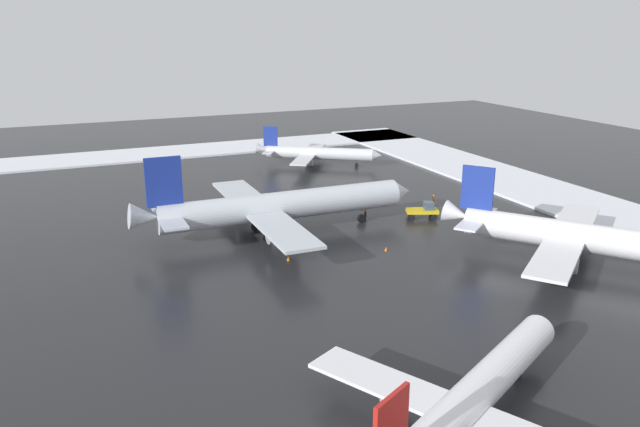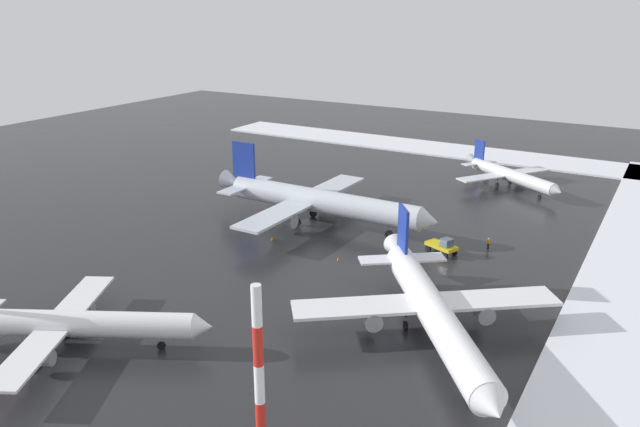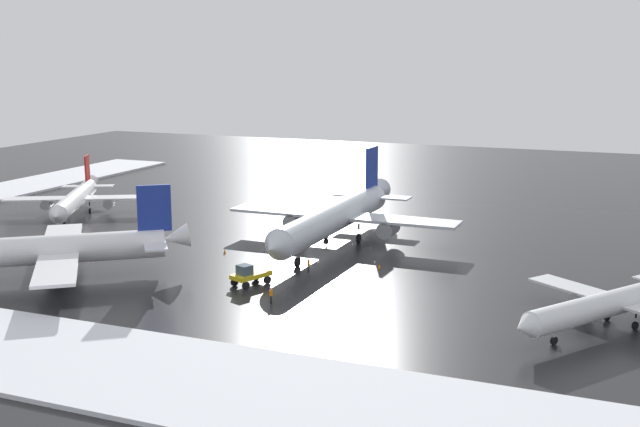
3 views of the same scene
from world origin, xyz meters
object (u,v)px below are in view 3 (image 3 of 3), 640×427
(airplane_parked_portside, at_px, (336,217))
(ground_crew_near_tug, at_px, (271,295))
(traffic_cone_mid_line, at_px, (278,233))
(pushback_tug, at_px, (249,274))
(traffic_cone_wingtip_side, at_px, (379,266))
(airplane_foreground_jet, at_px, (76,199))
(airplane_parked_starboard, at_px, (613,303))
(traffic_cone_near_nose, at_px, (225,251))
(airplane_distant_tail, at_px, (40,250))
(ground_crew_beside_wing, at_px, (309,265))

(airplane_parked_portside, distance_m, ground_crew_near_tug, 27.44)
(airplane_parked_portside, distance_m, traffic_cone_mid_line, 10.74)
(pushback_tug, relative_size, traffic_cone_wingtip_side, 9.25)
(airplane_foreground_jet, relative_size, traffic_cone_wingtip_side, 47.89)
(airplane_parked_starboard, bearing_deg, traffic_cone_near_nose, -69.20)
(airplane_distant_tail, distance_m, airplane_parked_starboard, 62.57)
(airplane_parked_starboard, xyz_separation_m, traffic_cone_near_nose, (-48.40, 11.33, -2.23))
(airplane_foreground_jet, distance_m, ground_crew_beside_wing, 50.89)
(traffic_cone_near_nose, relative_size, traffic_cone_wingtip_side, 1.00)
(airplane_foreground_jet, relative_size, ground_crew_beside_wing, 15.40)
(airplane_distant_tail, distance_m, ground_crew_near_tug, 28.80)
(ground_crew_beside_wing, bearing_deg, airplane_parked_portside, 81.74)
(airplane_foreground_jet, bearing_deg, airplane_distant_tail, 5.28)
(ground_crew_near_tug, distance_m, traffic_cone_near_nose, 22.53)
(airplane_foreground_jet, xyz_separation_m, traffic_cone_wingtip_side, (55.18, -11.85, -2.53))
(airplane_parked_portside, height_order, traffic_cone_mid_line, airplane_parked_portside)
(airplane_distant_tail, relative_size, traffic_cone_mid_line, 54.69)
(airplane_parked_portside, xyz_separation_m, traffic_cone_wingtip_side, (9.35, -9.43, -3.65))
(airplane_parked_starboard, relative_size, traffic_cone_mid_line, 40.59)
(airplane_distant_tail, height_order, ground_crew_near_tug, airplane_distant_tail)
(ground_crew_beside_wing, height_order, traffic_cone_wingtip_side, ground_crew_beside_wing)
(airplane_foreground_jet, bearing_deg, traffic_cone_wingtip_side, 50.18)
(airplane_parked_portside, height_order, traffic_cone_near_nose, airplane_parked_portside)
(ground_crew_beside_wing, distance_m, traffic_cone_mid_line, 20.61)
(airplane_foreground_jet, bearing_deg, airplane_parked_portside, 59.27)
(airplane_parked_portside, distance_m, traffic_cone_wingtip_side, 13.77)
(traffic_cone_near_nose, height_order, traffic_cone_mid_line, same)
(airplane_foreground_jet, relative_size, traffic_cone_near_nose, 47.89)
(ground_crew_near_tug, bearing_deg, traffic_cone_mid_line, -105.30)
(airplane_parked_starboard, height_order, pushback_tug, airplane_parked_starboard)
(airplane_parked_portside, bearing_deg, traffic_cone_mid_line, -102.28)
(airplane_distant_tail, xyz_separation_m, traffic_cone_wingtip_side, (34.75, 19.62, -3.22))
(airplane_distant_tail, distance_m, airplane_foreground_jet, 37.53)
(airplane_foreground_jet, bearing_deg, ground_crew_near_tug, 31.26)
(airplane_parked_portside, height_order, airplane_distant_tail, airplane_parked_portside)
(airplane_parked_starboard, relative_size, airplane_foreground_jet, 0.85)
(airplane_parked_portside, bearing_deg, ground_crew_beside_wing, 8.92)
(ground_crew_near_tug, distance_m, ground_crew_beside_wing, 12.63)
(ground_crew_near_tug, height_order, traffic_cone_near_nose, ground_crew_near_tug)
(pushback_tug, relative_size, ground_crew_beside_wing, 2.98)
(traffic_cone_wingtip_side, bearing_deg, traffic_cone_near_nose, -177.85)
(airplane_parked_starboard, height_order, traffic_cone_near_nose, airplane_parked_starboard)
(pushback_tug, relative_size, traffic_cone_mid_line, 9.25)
(airplane_foreground_jet, height_order, traffic_cone_near_nose, airplane_foreground_jet)
(ground_crew_near_tug, bearing_deg, traffic_cone_near_nose, -87.86)
(airplane_distant_tail, relative_size, traffic_cone_wingtip_side, 54.69)
(traffic_cone_near_nose, bearing_deg, ground_crew_beside_wing, -17.24)
(traffic_cone_near_nose, bearing_deg, traffic_cone_mid_line, 81.60)
(pushback_tug, bearing_deg, airplane_foreground_jet, -96.92)
(airplane_foreground_jet, bearing_deg, ground_crew_beside_wing, 42.86)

